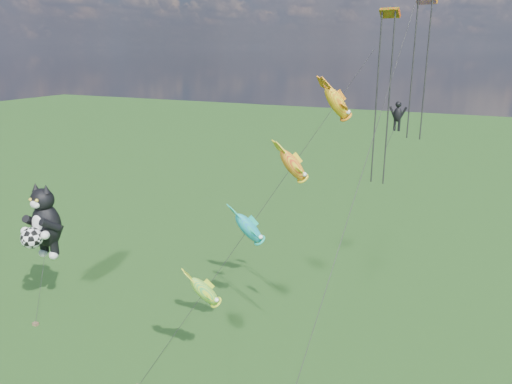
% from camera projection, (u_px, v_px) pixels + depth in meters
% --- Properties ---
extents(ground, '(300.00, 300.00, 0.00)m').
position_uv_depth(ground, '(38.00, 376.00, 31.71)').
color(ground, '#10380E').
extents(cat_kite_rig, '(2.86, 4.31, 10.27)m').
position_uv_depth(cat_kite_rig, '(43.00, 222.00, 38.12)').
color(cat_kite_rig, brown).
rests_on(cat_kite_rig, ground).
extents(fish_windsock_rig, '(10.81, 11.91, 20.00)m').
position_uv_depth(fish_windsock_rig, '(270.00, 198.00, 30.72)').
color(fish_windsock_rig, brown).
rests_on(fish_windsock_rig, ground).
extents(parafoil_rig, '(3.82, 17.33, 24.64)m').
position_uv_depth(parafoil_rig, '(396.00, 100.00, 25.53)').
color(parafoil_rig, brown).
rests_on(parafoil_rig, ground).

